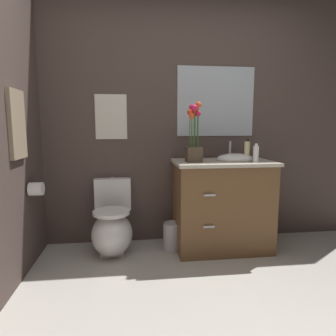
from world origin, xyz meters
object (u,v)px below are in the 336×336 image
at_px(toilet, 112,228).
at_px(wall_poster, 111,117).
at_px(toilet_paper_roll, 36,189).
at_px(soap_bottle, 256,154).
at_px(trash_bin, 172,236).
at_px(flower_vase, 194,141).
at_px(wall_mirror, 216,102).
at_px(hanging_towel, 17,124).
at_px(vanity_cabinet, 222,204).
at_px(lotion_bottle, 247,151).

bearing_deg(toilet, wall_poster, 90.00).
relative_size(toilet, toilet_paper_roll, 6.27).
height_order(soap_bottle, trash_bin, soap_bottle).
distance_m(trash_bin, toilet_paper_roll, 1.32).
bearing_deg(toilet, flower_vase, -5.49).
height_order(wall_mirror, hanging_towel, wall_mirror).
xyz_separation_m(vanity_cabinet, wall_poster, (-1.07, 0.29, 0.84)).
bearing_deg(wall_mirror, hanging_towel, -159.86).
distance_m(flower_vase, wall_mirror, 0.59).
bearing_deg(trash_bin, lotion_bottle, -4.40).
bearing_deg(wall_mirror, wall_poster, 180.00).
relative_size(trash_bin, wall_mirror, 0.34).
relative_size(soap_bottle, hanging_towel, 0.33).
height_order(toilet, wall_mirror, wall_mirror).
relative_size(wall_mirror, hanging_towel, 1.54).
relative_size(soap_bottle, wall_mirror, 0.21).
height_order(toilet, hanging_towel, hanging_towel).
height_order(wall_poster, toilet_paper_roll, wall_poster).
xyz_separation_m(wall_mirror, hanging_towel, (-1.72, -0.63, -0.23)).
bearing_deg(trash_bin, soap_bottle, -11.21).
bearing_deg(toilet, lotion_bottle, -2.86).
bearing_deg(wall_poster, wall_mirror, 0.00).
height_order(toilet, toilet_paper_roll, toilet_paper_roll).
distance_m(lotion_bottle, wall_mirror, 0.62).
distance_m(lotion_bottle, trash_bin, 1.09).
bearing_deg(flower_vase, hanging_towel, -168.47).
bearing_deg(vanity_cabinet, hanging_towel, -168.91).
height_order(soap_bottle, lotion_bottle, lotion_bottle).
bearing_deg(hanging_towel, soap_bottle, 5.90).
bearing_deg(lotion_bottle, wall_mirror, 123.57).
xyz_separation_m(wall_mirror, toilet_paper_roll, (-1.67, -0.46, -0.77)).
relative_size(soap_bottle, trash_bin, 0.63).
bearing_deg(soap_bottle, lotion_bottle, 116.34).
bearing_deg(soap_bottle, toilet, 173.18).
distance_m(toilet, wall_poster, 1.08).
relative_size(soap_bottle, wall_poster, 0.39).
relative_size(flower_vase, toilet_paper_roll, 4.97).
bearing_deg(soap_bottle, vanity_cabinet, 153.35).
distance_m(vanity_cabinet, soap_bottle, 0.58).
distance_m(toilet, wall_mirror, 1.63).
bearing_deg(flower_vase, wall_poster, 155.98).
bearing_deg(lotion_bottle, soap_bottle, -63.66).
bearing_deg(hanging_towel, trash_bin, 16.00).
xyz_separation_m(soap_bottle, toilet_paper_roll, (-1.94, -0.04, -0.27)).
relative_size(lotion_bottle, hanging_towel, 0.40).
bearing_deg(lotion_bottle, hanging_towel, -171.21).
height_order(vanity_cabinet, lotion_bottle, lotion_bottle).
bearing_deg(toilet, hanging_towel, -151.11).
bearing_deg(flower_vase, lotion_bottle, 1.05).
height_order(vanity_cabinet, toilet_paper_roll, vanity_cabinet).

